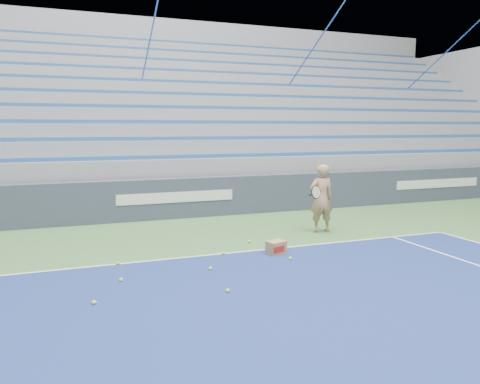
% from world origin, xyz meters
% --- Properties ---
extents(sponsor_barrier, '(30.00, 0.32, 1.10)m').
position_xyz_m(sponsor_barrier, '(0.00, 15.88, 0.55)').
color(sponsor_barrier, '#363D52').
rests_on(sponsor_barrier, ground).
extents(bleachers, '(31.00, 9.15, 7.30)m').
position_xyz_m(bleachers, '(0.00, 21.60, 2.36)').
color(bleachers, gray).
rests_on(bleachers, ground).
extents(tennis_player, '(0.92, 0.83, 1.62)m').
position_xyz_m(tennis_player, '(2.87, 12.96, 0.81)').
color(tennis_player, tan).
rests_on(tennis_player, ground).
extents(ball_box, '(0.42, 0.37, 0.26)m').
position_xyz_m(ball_box, '(1.03, 11.53, 0.13)').
color(ball_box, '#987649').
rests_on(ball_box, ground).
extents(tennis_ball_0, '(0.07, 0.07, 0.07)m').
position_xyz_m(tennis_ball_0, '(0.04, 11.83, 0.03)').
color(tennis_ball_0, '#C9F031').
rests_on(tennis_ball_0, ground).
extents(tennis_ball_1, '(0.07, 0.07, 0.07)m').
position_xyz_m(tennis_ball_1, '(0.88, 12.55, 0.03)').
color(tennis_ball_1, '#C9F031').
rests_on(tennis_ball_1, ground).
extents(tennis_ball_2, '(0.07, 0.07, 0.07)m').
position_xyz_m(tennis_ball_2, '(-2.49, 10.00, 0.03)').
color(tennis_ball_2, '#C9F031').
rests_on(tennis_ball_2, ground).
extents(tennis_ball_3, '(0.07, 0.07, 0.07)m').
position_xyz_m(tennis_ball_3, '(-2.02, 10.89, 0.03)').
color(tennis_ball_3, '#C9F031').
rests_on(tennis_ball_3, ground).
extents(tennis_ball_4, '(0.07, 0.07, 0.07)m').
position_xyz_m(tennis_ball_4, '(-1.97, 11.87, 0.03)').
color(tennis_ball_4, '#C9F031').
rests_on(tennis_ball_4, ground).
extents(tennis_ball_5, '(0.07, 0.07, 0.07)m').
position_xyz_m(tennis_ball_5, '(-0.49, 10.96, 0.03)').
color(tennis_ball_5, '#C9F031').
rests_on(tennis_ball_5, ground).
extents(tennis_ball_6, '(0.07, 0.07, 0.07)m').
position_xyz_m(tennis_ball_6, '(-0.57, 9.79, 0.03)').
color(tennis_ball_6, '#C9F031').
rests_on(tennis_ball_6, ground).
extents(tennis_ball_7, '(0.07, 0.07, 0.07)m').
position_xyz_m(tennis_ball_7, '(1.10, 11.04, 0.03)').
color(tennis_ball_7, '#C9F031').
rests_on(tennis_ball_7, ground).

